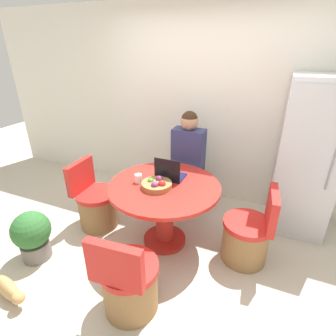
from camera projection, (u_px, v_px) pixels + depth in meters
name	position (u px, v px, depth m)	size (l,w,h in m)	color
ground_plane	(157.00, 261.00, 2.76)	(12.00, 12.00, 0.00)	beige
wall_back	(205.00, 107.00, 3.53)	(7.00, 0.06, 2.60)	silver
refrigerator	(307.00, 159.00, 2.94)	(0.63, 0.63, 1.80)	silver
dining_table	(164.00, 201.00, 2.82)	(1.18, 1.18, 0.74)	#B2261E
chair_right_side	(248.00, 237.00, 2.68)	(0.49, 0.49, 0.84)	olive
chair_left_side	(97.00, 205.00, 3.21)	(0.49, 0.49, 0.84)	olive
chair_near_camera	(129.00, 284.00, 2.16)	(0.49, 0.49, 0.84)	olive
person_seated	(189.00, 156.00, 3.40)	(0.40, 0.37, 1.35)	#2D2D38
laptop	(170.00, 174.00, 2.83)	(0.29, 0.24, 0.26)	#141947
fruit_bowl	(157.00, 184.00, 2.67)	(0.31, 0.31, 0.10)	olive
coffee_cup	(138.00, 178.00, 2.76)	(0.08, 0.08, 0.09)	white
cat	(9.00, 289.00, 2.32)	(0.50, 0.20, 0.19)	tan
potted_plant	(32.00, 234.00, 2.69)	(0.39, 0.39, 0.55)	slate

